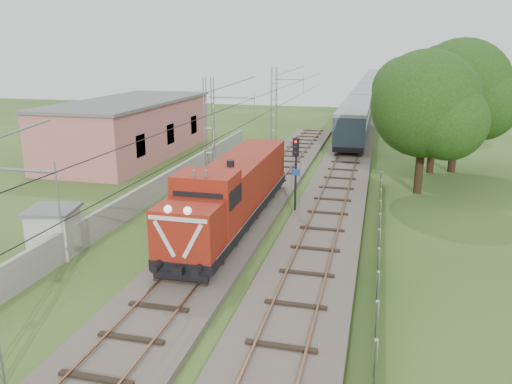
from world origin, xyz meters
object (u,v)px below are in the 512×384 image
(relay_hut, at_px, (54,231))
(locomotive, at_px, (233,191))
(signal_post, at_px, (296,162))
(coach_rake, at_px, (368,88))

(relay_hut, bearing_deg, locomotive, 37.86)
(signal_post, xyz_separation_m, relay_hut, (-10.38, -8.74, -2.09))
(signal_post, bearing_deg, locomotive, -134.99)
(locomotive, height_order, coach_rake, locomotive)
(coach_rake, xyz_separation_m, signal_post, (-2.02, -72.22, 0.81))
(signal_post, relative_size, relay_hut, 1.77)
(locomotive, xyz_separation_m, relay_hut, (-7.40, -5.75, -0.94))
(locomotive, distance_m, coach_rake, 75.38)
(relay_hut, bearing_deg, coach_rake, 81.29)
(locomotive, relative_size, relay_hut, 5.94)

